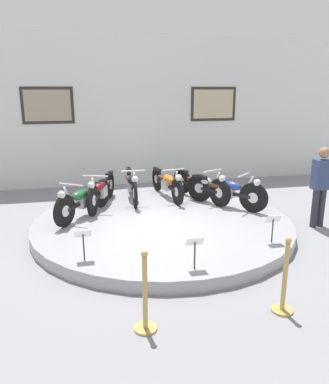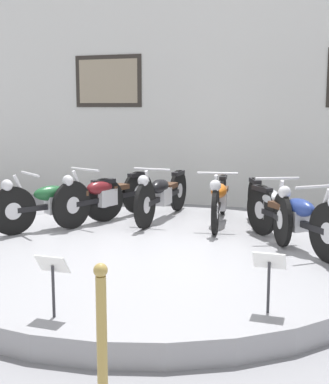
{
  "view_description": "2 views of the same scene",
  "coord_description": "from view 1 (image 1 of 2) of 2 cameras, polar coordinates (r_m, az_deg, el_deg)",
  "views": [
    {
      "loc": [
        -1.5,
        -7.05,
        2.78
      ],
      "look_at": [
        0.04,
        0.01,
        0.78
      ],
      "focal_mm": 35.0,
      "sensor_mm": 36.0,
      "label": 1
    },
    {
      "loc": [
        2.15,
        -5.75,
        1.87
      ],
      "look_at": [
        -0.01,
        0.42,
        0.81
      ],
      "focal_mm": 50.0,
      "sensor_mm": 36.0,
      "label": 2
    }
  ],
  "objects": [
    {
      "name": "visitor_standing",
      "position": [
        8.23,
        22.74,
        1.32
      ],
      "size": [
        0.36,
        0.22,
        1.67
      ],
      "color": "#2D2D38",
      "rests_on": "ground_plane"
    },
    {
      "name": "motorcycle_blue",
      "position": [
        8.44,
        9.5,
        0.3
      ],
      "size": [
        1.35,
        1.55,
        0.8
      ],
      "color": "black",
      "rests_on": "display_platform"
    },
    {
      "name": "motorcycle_silver",
      "position": [
        8.88,
        5.59,
        1.17
      ],
      "size": [
        0.85,
        1.85,
        0.8
      ],
      "color": "black",
      "rests_on": "display_platform"
    },
    {
      "name": "info_placard_front_left",
      "position": [
        5.89,
        -12.29,
        -6.82
      ],
      "size": [
        0.26,
        0.11,
        0.51
      ],
      "color": "#333338",
      "rests_on": "display_platform"
    },
    {
      "name": "stanchion_post_right_of_entry",
      "position": [
        5.14,
        17.75,
        -13.65
      ],
      "size": [
        0.28,
        0.28,
        1.02
      ],
      "color": "tan",
      "rests_on": "ground_plane"
    },
    {
      "name": "motorcycle_black",
      "position": [
        8.9,
        -4.99,
        1.24
      ],
      "size": [
        0.54,
        2.0,
        0.8
      ],
      "color": "black",
      "rests_on": "display_platform"
    },
    {
      "name": "info_placard_front_right",
      "position": [
        6.64,
        16.21,
        -4.49
      ],
      "size": [
        0.26,
        0.11,
        0.51
      ],
      "color": "#333338",
      "rests_on": "display_platform"
    },
    {
      "name": "motorcycle_orange",
      "position": [
        9.04,
        0.42,
        1.43
      ],
      "size": [
        0.54,
        1.95,
        0.78
      ],
      "color": "black",
      "rests_on": "display_platform"
    },
    {
      "name": "motorcycle_green",
      "position": [
        7.86,
        -12.29,
        -1.04
      ],
      "size": [
        1.16,
        1.67,
        0.79
      ],
      "color": "black",
      "rests_on": "display_platform"
    },
    {
      "name": "display_platform",
      "position": [
        7.69,
        -0.27,
        -4.89
      ],
      "size": [
        5.19,
        5.19,
        0.22
      ],
      "primitive_type": "cylinder",
      "color": "#99999E",
      "rests_on": "ground_plane"
    },
    {
      "name": "back_wall",
      "position": [
        11.21,
        -4.68,
        12.06
      ],
      "size": [
        14.0,
        0.22,
        4.26
      ],
      "color": "silver",
      "rests_on": "ground_plane"
    },
    {
      "name": "motorcycle_maroon",
      "position": [
        8.48,
        -9.62,
        0.37
      ],
      "size": [
        0.75,
        1.91,
        0.8
      ],
      "color": "black",
      "rests_on": "display_platform"
    },
    {
      "name": "info_placard_front_centre",
      "position": [
        5.49,
        4.65,
        -8.16
      ],
      "size": [
        0.26,
        0.11,
        0.51
      ],
      "color": "#333338",
      "rests_on": "display_platform"
    },
    {
      "name": "ground_plane",
      "position": [
        7.73,
        -0.27,
        -5.64
      ],
      "size": [
        60.0,
        60.0,
        0.0
      ],
      "primitive_type": "plane",
      "color": "gray"
    },
    {
      "name": "stanchion_post_left_of_entry",
      "position": [
        4.59,
        -2.96,
        -16.65
      ],
      "size": [
        0.28,
        0.28,
        1.02
      ],
      "color": "tan",
      "rests_on": "ground_plane"
    }
  ]
}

